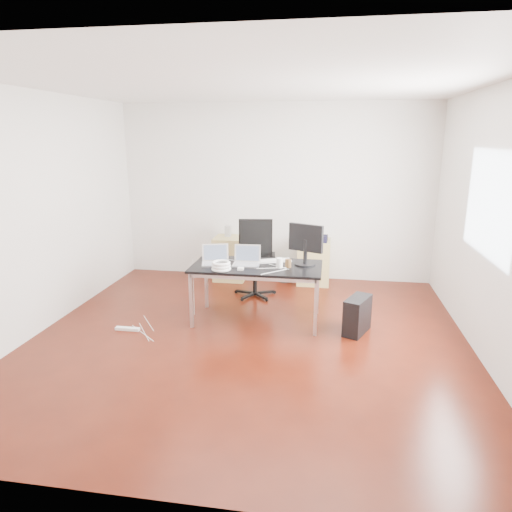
# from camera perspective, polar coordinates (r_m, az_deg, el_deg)

# --- Properties ---
(room_shell) EXTENTS (5.00, 5.00, 5.00)m
(room_shell) POSITION_cam_1_polar(r_m,az_deg,el_deg) (4.96, -0.59, 4.58)
(room_shell) COLOR #390F06
(room_shell) RESTS_ON ground
(desk) EXTENTS (1.60, 0.80, 0.73)m
(desk) POSITION_cam_1_polar(r_m,az_deg,el_deg) (5.66, 0.09, -1.69)
(desk) COLOR black
(desk) RESTS_ON ground
(office_chair) EXTENTS (0.53, 0.55, 1.08)m
(office_chair) POSITION_cam_1_polar(r_m,az_deg,el_deg) (6.67, -0.10, 0.19)
(office_chair) COLOR black
(office_chair) RESTS_ON ground
(filing_cabinet_left) EXTENTS (0.50, 0.50, 0.70)m
(filing_cabinet_left) POSITION_cam_1_polar(r_m,az_deg,el_deg) (7.46, -3.22, -0.27)
(filing_cabinet_left) COLOR tan
(filing_cabinet_left) RESTS_ON ground
(filing_cabinet_right) EXTENTS (0.50, 0.50, 0.70)m
(filing_cabinet_right) POSITION_cam_1_polar(r_m,az_deg,el_deg) (7.30, 7.22, -0.70)
(filing_cabinet_right) COLOR tan
(filing_cabinet_right) RESTS_ON ground
(pc_tower) EXTENTS (0.36, 0.49, 0.44)m
(pc_tower) POSITION_cam_1_polar(r_m,az_deg,el_deg) (5.59, 12.54, -7.24)
(pc_tower) COLOR black
(pc_tower) RESTS_ON ground
(wastebasket) EXTENTS (0.27, 0.27, 0.28)m
(wastebasket) POSITION_cam_1_polar(r_m,az_deg,el_deg) (7.41, 3.56, -2.08)
(wastebasket) COLOR black
(wastebasket) RESTS_ON ground
(power_strip) EXTENTS (0.30, 0.06, 0.04)m
(power_strip) POSITION_cam_1_polar(r_m,az_deg,el_deg) (5.81, -15.77, -8.75)
(power_strip) COLOR white
(power_strip) RESTS_ON ground
(laptop_left) EXTENTS (0.38, 0.33, 0.23)m
(laptop_left) POSITION_cam_1_polar(r_m,az_deg,el_deg) (5.74, -5.13, -0.40)
(laptop_left) COLOR silver
(laptop_left) RESTS_ON desk
(laptop_right) EXTENTS (0.34, 0.27, 0.23)m
(laptop_right) POSITION_cam_1_polar(r_m,az_deg,el_deg) (5.68, -1.19, -0.51)
(laptop_right) COLOR silver
(laptop_right) RESTS_ON desk
(monitor) EXTENTS (0.43, 0.26, 0.51)m
(monitor) POSITION_cam_1_polar(r_m,az_deg,el_deg) (5.65, 6.23, 1.71)
(monitor) COLOR black
(monitor) RESTS_ON desk
(keyboard) EXTENTS (0.46, 0.29, 0.02)m
(keyboard) POSITION_cam_1_polar(r_m,az_deg,el_deg) (5.82, 2.24, -0.59)
(keyboard) COLOR white
(keyboard) RESTS_ON desk
(cup_white) EXTENTS (0.09, 0.09, 0.12)m
(cup_white) POSITION_cam_1_polar(r_m,az_deg,el_deg) (5.54, 2.96, -0.86)
(cup_white) COLOR white
(cup_white) RESTS_ON desk
(cup_brown) EXTENTS (0.10, 0.10, 0.10)m
(cup_brown) POSITION_cam_1_polar(r_m,az_deg,el_deg) (5.57, 4.04, -0.91)
(cup_brown) COLOR #53371C
(cup_brown) RESTS_ON desk
(cable_coil) EXTENTS (0.24, 0.24, 0.11)m
(cable_coil) POSITION_cam_1_polar(r_m,az_deg,el_deg) (5.45, -4.38, -1.24)
(cable_coil) COLOR white
(cable_coil) RESTS_ON desk
(power_adapter) EXTENTS (0.07, 0.07, 0.03)m
(power_adapter) POSITION_cam_1_polar(r_m,az_deg,el_deg) (5.46, -1.94, -1.60)
(power_adapter) COLOR white
(power_adapter) RESTS_ON desk
(speaker) EXTENTS (0.09, 0.09, 0.18)m
(speaker) POSITION_cam_1_polar(r_m,az_deg,el_deg) (7.42, -3.53, 3.13)
(speaker) COLOR #9E9E9E
(speaker) RESTS_ON filing_cabinet_left
(navy_garment) EXTENTS (0.31, 0.26, 0.09)m
(navy_garment) POSITION_cam_1_polar(r_m,az_deg,el_deg) (7.14, 7.71, 2.19)
(navy_garment) COLOR black
(navy_garment) RESTS_ON filing_cabinet_right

